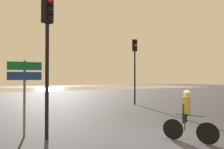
{
  "coord_description": "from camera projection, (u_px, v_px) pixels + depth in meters",
  "views": [
    {
      "loc": [
        -4.85,
        -5.15,
        1.97
      ],
      "look_at": [
        0.5,
        5.0,
        2.2
      ],
      "focal_mm": 35.0,
      "sensor_mm": 36.0,
      "label": 1
    }
  ],
  "objects": [
    {
      "name": "ground_plane",
      "position": [
        173.0,
        142.0,
        6.78
      ],
      "size": [
        120.0,
        120.0,
        0.0
      ],
      "primitive_type": "plane",
      "color": "#333338"
    },
    {
      "name": "water_strip",
      "position": [
        26.0,
        89.0,
        40.62
      ],
      "size": [
        80.0,
        16.0,
        0.01
      ],
      "primitive_type": "cube",
      "color": "#9E937F",
      "rests_on": "ground"
    },
    {
      "name": "traffic_light_near_left",
      "position": [
        47.0,
        40.0,
        7.12
      ],
      "size": [
        0.39,
        0.41,
        4.7
      ],
      "rotation": [
        0.0,
        0.0,
        3.57
      ],
      "color": "black",
      "rests_on": "ground"
    },
    {
      "name": "traffic_light_far_right",
      "position": [
        135.0,
        60.0,
        16.81
      ],
      "size": [
        0.36,
        0.38,
        5.0
      ],
      "rotation": [
        0.0,
        0.0,
        3.32
      ],
      "color": "black",
      "rests_on": "ground"
    },
    {
      "name": "direction_sign_post",
      "position": [
        25.0,
        84.0,
        7.43
      ],
      "size": [
        1.1,
        0.15,
        2.6
      ],
      "rotation": [
        0.0,
        0.0,
        3.07
      ],
      "color": "slate",
      "rests_on": "ground"
    },
    {
      "name": "cyclist",
      "position": [
        187.0,
        115.0,
        6.88
      ],
      "size": [
        0.89,
        1.5,
        1.62
      ],
      "rotation": [
        0.0,
        0.0,
        -2.62
      ],
      "color": "black",
      "rests_on": "ground"
    }
  ]
}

